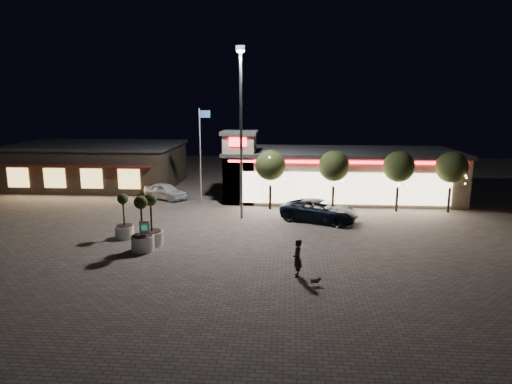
# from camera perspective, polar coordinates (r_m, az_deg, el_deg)

# --- Properties ---
(ground) EXTENTS (90.00, 90.00, 0.00)m
(ground) POSITION_cam_1_polar(r_m,az_deg,el_deg) (26.88, -7.91, -7.56)
(ground) COLOR #6C6157
(ground) RESTS_ON ground
(retail_building) EXTENTS (20.40, 8.40, 6.10)m
(retail_building) POSITION_cam_1_polar(r_m,az_deg,el_deg) (41.33, 9.74, 2.32)
(retail_building) COLOR tan
(retail_building) RESTS_ON ground
(restaurant_building) EXTENTS (16.40, 11.00, 4.30)m
(restaurant_building) POSITION_cam_1_polar(r_m,az_deg,el_deg) (49.29, -19.15, 3.27)
(restaurant_building) COLOR #382D23
(restaurant_building) RESTS_ON ground
(floodlight_pole) EXTENTS (0.60, 0.40, 12.38)m
(floodlight_pole) POSITION_cam_1_polar(r_m,az_deg,el_deg) (33.03, -1.89, 8.57)
(floodlight_pole) COLOR gray
(floodlight_pole) RESTS_ON ground
(flagpole) EXTENTS (0.95, 0.10, 8.00)m
(flagpole) POSITION_cam_1_polar(r_m,az_deg,el_deg) (38.73, -6.85, 5.57)
(flagpole) COLOR white
(flagpole) RESTS_ON ground
(string_tree_a) EXTENTS (2.42, 2.42, 4.79)m
(string_tree_a) POSITION_cam_1_polar(r_m,az_deg,el_deg) (36.21, 1.81, 3.34)
(string_tree_a) COLOR #332319
(string_tree_a) RESTS_ON ground
(string_tree_b) EXTENTS (2.42, 2.42, 4.79)m
(string_tree_b) POSITION_cam_1_polar(r_m,az_deg,el_deg) (36.34, 9.72, 3.21)
(string_tree_b) COLOR #332319
(string_tree_b) RESTS_ON ground
(string_tree_c) EXTENTS (2.42, 2.42, 4.79)m
(string_tree_c) POSITION_cam_1_polar(r_m,az_deg,el_deg) (37.16, 17.43, 3.02)
(string_tree_c) COLOR #332319
(string_tree_c) RESTS_ON ground
(string_tree_d) EXTENTS (2.42, 2.42, 4.79)m
(string_tree_d) POSITION_cam_1_polar(r_m,az_deg,el_deg) (38.27, 23.27, 2.84)
(string_tree_d) COLOR #332319
(string_tree_d) RESTS_ON ground
(pickup_truck) EXTENTS (6.18, 4.49, 1.56)m
(pickup_truck) POSITION_cam_1_polar(r_m,az_deg,el_deg) (33.45, 7.95, -2.32)
(pickup_truck) COLOR black
(pickup_truck) RESTS_ON ground
(white_sedan) EXTENTS (4.49, 3.54, 1.43)m
(white_sedan) POSITION_cam_1_polar(r_m,az_deg,el_deg) (41.11, -11.26, 0.09)
(white_sedan) COLOR silver
(white_sedan) RESTS_ON ground
(pedestrian) EXTENTS (0.50, 0.73, 1.91)m
(pedestrian) POSITION_cam_1_polar(r_m,az_deg,el_deg) (23.07, 5.20, -8.25)
(pedestrian) COLOR black
(pedestrian) RESTS_ON ground
(dog) EXTENTS (0.52, 0.27, 0.28)m
(dog) POSITION_cam_1_polar(r_m,az_deg,el_deg) (22.36, 7.53, -10.85)
(dog) COLOR #59514C
(dog) RESTS_ON ground
(planter_left) EXTENTS (1.18, 1.18, 2.91)m
(planter_left) POSITION_cam_1_polar(r_m,az_deg,el_deg) (30.35, -16.14, -3.89)
(planter_left) COLOR silver
(planter_left) RESTS_ON ground
(planter_mid) EXTENTS (1.31, 1.31, 3.23)m
(planter_mid) POSITION_cam_1_polar(r_m,az_deg,el_deg) (28.36, -12.90, -4.60)
(planter_mid) COLOR silver
(planter_mid) RESTS_ON ground
(planter_right) EXTENTS (1.34, 1.34, 3.30)m
(planter_right) POSITION_cam_1_polar(r_m,az_deg,el_deg) (27.54, -14.02, -5.10)
(planter_right) COLOR silver
(planter_right) RESTS_ON ground
(valet_sign) EXTENTS (0.60, 0.15, 1.82)m
(valet_sign) POSITION_cam_1_polar(r_m,az_deg,el_deg) (27.37, -13.74, -4.63)
(valet_sign) COLOR gray
(valet_sign) RESTS_ON ground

